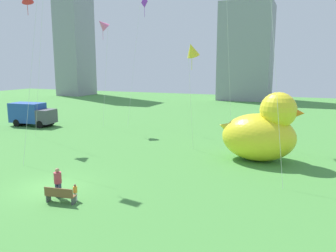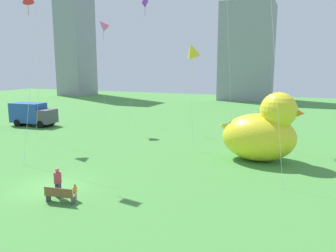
% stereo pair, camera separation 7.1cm
% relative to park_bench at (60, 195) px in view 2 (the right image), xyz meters
% --- Properties ---
extents(ground_plane, '(140.00, 140.00, 0.00)m').
position_rel_park_bench_xyz_m(ground_plane, '(-2.12, 1.77, -0.48)').
color(ground_plane, '#488C3D').
extents(park_bench, '(1.75, 0.67, 0.90)m').
position_rel_park_bench_xyz_m(park_bench, '(0.00, 0.00, 0.00)').
color(park_bench, brown).
rests_on(park_bench, ground).
extents(person_adult, '(0.42, 0.42, 1.73)m').
position_rel_park_bench_xyz_m(person_adult, '(-0.64, 0.65, 0.48)').
color(person_adult, '#38476B').
rests_on(person_adult, ground).
extents(person_child, '(0.23, 0.23, 0.94)m').
position_rel_park_bench_xyz_m(person_child, '(0.54, 0.63, 0.04)').
color(person_child, silver).
rests_on(person_child, ground).
extents(giant_inflatable_duck, '(6.57, 4.22, 5.45)m').
position_rel_park_bench_xyz_m(giant_inflatable_duck, '(9.13, 12.76, 1.84)').
color(giant_inflatable_duck, yellow).
rests_on(giant_inflatable_duck, ground).
extents(box_truck, '(5.73, 2.70, 2.85)m').
position_rel_park_bench_xyz_m(box_truck, '(-19.21, 18.11, 0.96)').
color(box_truck, '#264CA5').
rests_on(box_truck, ground).
extents(city_skyline, '(79.22, 13.55, 37.62)m').
position_rel_park_bench_xyz_m(city_skyline, '(-9.99, 59.39, 13.03)').
color(city_skyline, gray).
rests_on(city_skyline, ground).
extents(kite_purple, '(2.38, 3.32, 15.54)m').
position_rel_park_bench_xyz_m(kite_purple, '(-6.54, 24.07, 13.59)').
color(kite_purple, silver).
rests_on(kite_purple, ground).
extents(kite_pink, '(1.88, 1.87, 12.85)m').
position_rel_park_bench_xyz_m(kite_pink, '(-9.91, 20.32, 11.57)').
color(kite_pink, silver).
rests_on(kite_pink, ground).
extents(kite_yellow, '(1.60, 1.76, 9.45)m').
position_rel_park_bench_xyz_m(kite_yellow, '(2.77, 14.45, 8.24)').
color(kite_yellow, silver).
rests_on(kite_yellow, ground).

